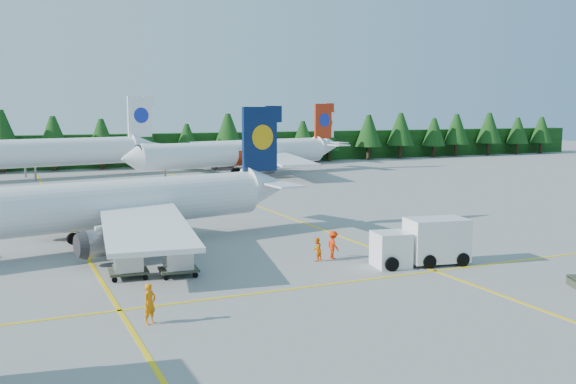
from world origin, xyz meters
name	(u,v)px	position (x,y,z in m)	size (l,w,h in m)	color
ground	(311,260)	(0.00, 0.00, 0.00)	(320.00, 320.00, 0.00)	gray
taxi_stripe_a	(69,228)	(-14.00, 20.00, 0.01)	(0.25, 120.00, 0.01)	yellow
taxi_stripe_b	(276,213)	(6.00, 20.00, 0.01)	(0.25, 120.00, 0.01)	yellow
taxi_stripe_cross	(355,281)	(0.00, -6.00, 0.01)	(80.00, 0.25, 0.01)	yellow
treeline_hedge	(114,150)	(0.00, 82.00, 3.00)	(220.00, 4.00, 6.00)	black
airliner_navy	(59,209)	(-15.53, 9.68, 3.19)	(36.12, 29.43, 10.61)	white
airliner_red	(234,154)	(14.50, 57.00, 3.45)	(38.80, 31.54, 11.49)	white
airliner_far_left	(6,154)	(-18.46, 64.49, 3.96)	(42.96, 12.55, 12.64)	white
airliner_far_right	(256,149)	(24.18, 71.76, 3.27)	(35.22, 11.41, 10.42)	white
service_truck	(421,242)	(6.15, -4.12, 1.53)	(6.69, 3.34, 3.09)	white
uld_pair	(153,258)	(-10.90, -0.04, 1.22)	(5.42, 2.76, 1.81)	#343B2B
crew_a	(150,304)	(-13.00, -8.71, 1.00)	(0.73, 0.48, 2.00)	orange
crew_b	(317,249)	(0.29, -0.33, 0.82)	(0.79, 0.62, 1.63)	#FF6B05
crew_c	(333,245)	(1.67, -0.14, 0.98)	(0.81, 0.55, 1.97)	red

